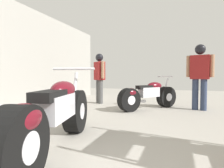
{
  "coord_description": "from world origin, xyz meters",
  "views": [
    {
      "loc": [
        0.96,
        -0.1,
        0.88
      ],
      "look_at": [
        -0.32,
        3.43,
        0.72
      ],
      "focal_mm": 29.71,
      "sensor_mm": 36.0,
      "label": 1
    }
  ],
  "objects_px": {
    "motorcycle_maroon_cruiser": "(55,116)",
    "mechanic_with_helmet": "(99,74)",
    "mechanic_in_blue": "(200,71)",
    "motorcycle_black_naked": "(148,95)"
  },
  "relations": [
    {
      "from": "mechanic_in_blue",
      "to": "mechanic_with_helmet",
      "type": "distance_m",
      "value": 2.96
    },
    {
      "from": "mechanic_with_helmet",
      "to": "motorcycle_maroon_cruiser",
      "type": "bearing_deg",
      "value": -73.65
    },
    {
      "from": "mechanic_in_blue",
      "to": "motorcycle_maroon_cruiser",
      "type": "bearing_deg",
      "value": -117.5
    },
    {
      "from": "motorcycle_black_naked",
      "to": "mechanic_with_helmet",
      "type": "bearing_deg",
      "value": 160.7
    },
    {
      "from": "motorcycle_maroon_cruiser",
      "to": "mechanic_with_helmet",
      "type": "height_order",
      "value": "mechanic_with_helmet"
    },
    {
      "from": "motorcycle_black_naked",
      "to": "mechanic_in_blue",
      "type": "bearing_deg",
      "value": 15.07
    },
    {
      "from": "motorcycle_black_naked",
      "to": "mechanic_with_helmet",
      "type": "distance_m",
      "value": 1.87
    },
    {
      "from": "motorcycle_maroon_cruiser",
      "to": "mechanic_with_helmet",
      "type": "bearing_deg",
      "value": 106.35
    },
    {
      "from": "mechanic_in_blue",
      "to": "mechanic_with_helmet",
      "type": "bearing_deg",
      "value": 175.36
    },
    {
      "from": "motorcycle_black_naked",
      "to": "mechanic_in_blue",
      "type": "height_order",
      "value": "mechanic_in_blue"
    }
  ]
}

